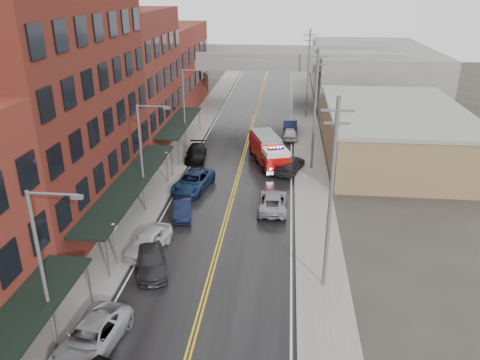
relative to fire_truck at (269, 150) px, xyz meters
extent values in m
cube|color=black|center=(-2.80, -6.20, -1.53)|extent=(11.00, 160.00, 0.02)
cube|color=slate|center=(-10.10, -6.20, -1.46)|extent=(3.00, 160.00, 0.15)
cube|color=slate|center=(4.50, -6.20, -1.46)|extent=(3.00, 160.00, 0.15)
cube|color=gray|center=(-8.45, -6.20, -1.46)|extent=(0.30, 160.00, 0.15)
cube|color=gray|center=(2.85, -6.20, -1.46)|extent=(0.30, 160.00, 0.15)
cube|color=#4F1B14|center=(-16.10, -13.20, 7.46)|extent=(9.00, 20.00, 18.00)
cube|color=maroon|center=(-16.10, 4.30, 5.96)|extent=(9.00, 15.00, 15.00)
cube|color=maroon|center=(-16.10, 21.80, 4.46)|extent=(9.00, 20.00, 12.00)
cube|color=brown|center=(13.20, 3.80, 0.96)|extent=(14.00, 22.00, 5.00)
cube|color=slate|center=(15.20, 33.80, 2.46)|extent=(18.00, 30.00, 8.00)
cylinder|color=slate|center=(-9.15, -24.60, -0.04)|extent=(0.10, 0.10, 3.00)
cube|color=black|center=(-10.30, -13.20, 1.46)|extent=(2.60, 18.00, 0.18)
cylinder|color=slate|center=(-9.15, -21.80, -0.04)|extent=(0.10, 0.10, 3.00)
cylinder|color=slate|center=(-9.15, -4.60, -0.04)|extent=(0.10, 0.10, 3.00)
cube|color=black|center=(-10.30, 4.30, 1.46)|extent=(2.60, 13.00, 0.18)
cylinder|color=slate|center=(-9.15, -1.80, -0.04)|extent=(0.10, 0.10, 3.00)
cylinder|color=slate|center=(-9.15, 10.40, -0.04)|extent=(0.10, 0.10, 3.00)
cylinder|color=#59595B|center=(-9.20, -20.20, -0.14)|extent=(0.14, 0.14, 2.80)
sphere|color=silver|center=(-9.20, -20.20, 1.36)|extent=(0.44, 0.44, 0.44)
cylinder|color=#59595B|center=(-9.20, -6.20, -0.14)|extent=(0.14, 0.14, 2.80)
sphere|color=silver|center=(-9.20, -6.20, 1.36)|extent=(0.44, 0.44, 0.44)
cylinder|color=#59595B|center=(-9.60, -28.20, 2.96)|extent=(0.18, 0.18, 9.00)
cylinder|color=#59595B|center=(-8.40, -28.20, 7.36)|extent=(2.40, 0.12, 0.12)
cube|color=#59595B|center=(-7.30, -28.20, 7.26)|extent=(0.50, 0.22, 0.18)
cylinder|color=#59595B|center=(-9.60, -12.20, 2.96)|extent=(0.18, 0.18, 9.00)
cylinder|color=#59595B|center=(-8.40, -12.20, 7.36)|extent=(2.40, 0.12, 0.12)
cube|color=#59595B|center=(-7.30, -12.20, 7.26)|extent=(0.50, 0.22, 0.18)
cylinder|color=#59595B|center=(-9.60, 3.80, 2.96)|extent=(0.18, 0.18, 9.00)
cylinder|color=#59595B|center=(-8.40, 3.80, 7.36)|extent=(2.40, 0.12, 0.12)
cube|color=#59595B|center=(-7.30, 3.80, 7.26)|extent=(0.50, 0.22, 0.18)
cylinder|color=#59595B|center=(4.40, -21.20, 4.46)|extent=(0.24, 0.24, 12.00)
cube|color=#59595B|center=(4.40, -21.20, 9.66)|extent=(1.80, 0.12, 0.12)
cube|color=#59595B|center=(4.40, -21.20, 8.96)|extent=(1.40, 0.12, 0.12)
cylinder|color=#59595B|center=(4.40, -1.20, 4.46)|extent=(0.24, 0.24, 12.00)
cube|color=#59595B|center=(4.40, -1.20, 9.66)|extent=(1.80, 0.12, 0.12)
cube|color=#59595B|center=(4.40, -1.20, 8.96)|extent=(1.40, 0.12, 0.12)
cylinder|color=#59595B|center=(4.40, 18.80, 4.46)|extent=(0.24, 0.24, 12.00)
cube|color=#59595B|center=(4.40, 18.80, 9.66)|extent=(1.80, 0.12, 0.12)
cube|color=#59595B|center=(4.40, 18.80, 8.96)|extent=(1.40, 0.12, 0.12)
cube|color=slate|center=(-2.80, 25.80, 5.21)|extent=(40.00, 10.00, 1.50)
cube|color=slate|center=(-13.80, 25.80, 1.46)|extent=(1.60, 8.00, 6.00)
cube|color=slate|center=(8.20, 25.80, 1.46)|extent=(1.60, 8.00, 6.00)
cube|color=#AE0908|center=(-0.37, 1.17, -0.02)|extent=(3.95, 5.87, 2.05)
cube|color=#AE0908|center=(0.78, -2.47, -0.31)|extent=(3.10, 3.16, 1.47)
cube|color=silver|center=(0.78, -2.47, 0.66)|extent=(2.92, 2.94, 0.49)
cube|color=black|center=(0.72, -2.28, -0.02)|extent=(2.82, 2.23, 0.78)
cube|color=slate|center=(-0.37, 1.17, 1.15)|extent=(3.60, 5.42, 0.29)
cube|color=black|center=(0.78, -2.47, 0.99)|extent=(1.58, 0.73, 0.14)
sphere|color=#FF0C0C|center=(0.26, -2.63, 1.07)|extent=(0.20, 0.20, 0.20)
sphere|color=#1933FF|center=(1.29, -2.31, 1.07)|extent=(0.20, 0.20, 0.20)
cylinder|color=black|center=(-0.22, -2.89, -1.05)|extent=(1.04, 0.62, 0.98)
cylinder|color=black|center=(1.83, -2.24, -1.05)|extent=(1.04, 0.62, 0.98)
cylinder|color=black|center=(-1.25, 0.38, -1.05)|extent=(1.04, 0.62, 0.98)
cylinder|color=black|center=(0.80, 1.03, -1.05)|extent=(1.04, 0.62, 0.98)
cylinder|color=black|center=(-1.98, 2.71, -1.05)|extent=(1.04, 0.62, 0.98)
cylinder|color=black|center=(0.07, 3.36, -1.05)|extent=(1.04, 0.62, 0.98)
imported|color=#989CA0|center=(-7.80, -28.02, -0.78)|extent=(3.20, 5.73, 1.51)
imported|color=#232325|center=(-6.77, -20.50, -0.85)|extent=(3.34, 5.12, 1.38)
imported|color=silver|center=(-7.57, -18.28, -0.74)|extent=(2.82, 4.95, 1.59)
imported|color=black|center=(-6.40, -12.65, -0.87)|extent=(2.19, 4.26, 1.34)
imported|color=#132447|center=(-6.54, -7.40, -0.74)|extent=(3.62, 6.09, 1.59)
imported|color=black|center=(-7.80, 0.48, -0.81)|extent=(2.45, 5.17, 1.46)
imported|color=gray|center=(0.83, -10.72, -0.83)|extent=(2.37, 5.13, 1.42)
imported|color=#262528|center=(2.20, -2.00, -0.79)|extent=(3.47, 5.55, 1.50)
imported|color=silver|center=(2.20, 8.71, -0.82)|extent=(1.84, 4.24, 1.43)
imported|color=black|center=(2.20, 11.60, -0.73)|extent=(1.72, 4.90, 1.61)
camera|label=1|loc=(1.69, -45.95, 15.88)|focal=35.00mm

